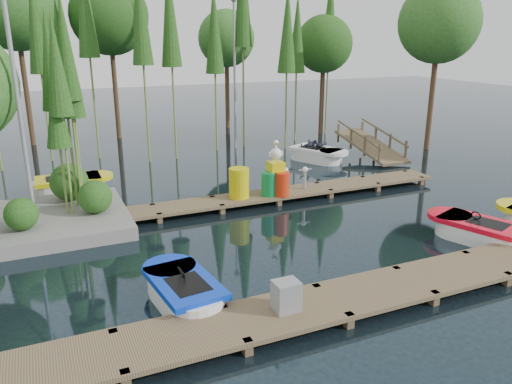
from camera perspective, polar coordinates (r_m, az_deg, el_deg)
name	(u,v)px	position (r m, az deg, el deg)	size (l,w,h in m)	color
ground_plane	(247,236)	(14.31, -1.03, -5.00)	(90.00, 90.00, 0.00)	#1C2B34
near_dock	(332,302)	(10.61, 8.67, -12.28)	(18.00, 1.50, 0.50)	brown
far_dock	(246,199)	(16.75, -1.20, -0.76)	(15.00, 1.20, 0.50)	brown
tree_screen	(103,19)	(23.01, -17.04, 18.35)	(34.42, 18.53, 10.31)	#46311E
lamp_island	(16,84)	(14.75, -25.78, 11.09)	(0.30, 0.30, 7.25)	gray
lamp_rear	(235,62)	(24.95, -2.47, 14.66)	(0.30, 0.30, 7.25)	gray
ramp	(371,145)	(23.93, 12.97, 5.24)	(1.50, 3.94, 1.49)	brown
boat_blue	(184,292)	(10.92, -8.26, -11.22)	(1.48, 2.76, 0.89)	white
boat_red	(477,231)	(15.22, 23.96, -4.10)	(2.08, 2.97, 0.91)	white
boat_yellow_far	(70,185)	(19.22, -20.48, 0.74)	(2.87, 1.32, 1.43)	white
boat_white_far	(317,154)	(22.89, 6.98, 4.28)	(2.41, 3.12, 1.35)	white
utility_cabinet	(286,296)	(9.96, 3.48, -11.76)	(0.50, 0.42, 0.61)	gray
yellow_barrel	(239,183)	(16.50, -1.95, 1.03)	(0.67, 0.67, 1.00)	#CEC20A
drum_cluster	(277,178)	(16.87, 2.39, 1.56)	(1.08, 0.99, 1.86)	#0D7837
seagull_post	(305,174)	(17.53, 5.61, 2.07)	(0.50, 0.27, 0.80)	gray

